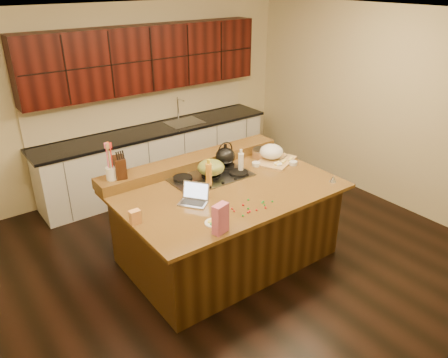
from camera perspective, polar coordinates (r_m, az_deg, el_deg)
room at (r=4.63m, az=0.37°, el=3.70°), size 5.52×5.02×2.72m
island at (r=5.02m, az=0.34°, el=-5.72°), size 2.40×1.60×0.92m
back_ledge at (r=5.30m, az=-4.19°, el=2.24°), size 2.40×0.30×0.12m
cooktop at (r=5.01m, az=-1.70°, el=0.32°), size 0.92×0.52×0.05m
back_counter at (r=6.68m, az=-9.13°, el=7.00°), size 3.70×0.66×2.40m
kettle at (r=5.22m, az=0.17°, el=3.00°), size 0.25×0.25×0.21m
green_bowl at (r=4.97m, az=-1.72°, el=1.52°), size 0.39×0.39×0.17m
laptop at (r=4.49m, az=-3.89°, el=-2.39°), size 0.35×0.36×0.20m
oil_bottle at (r=4.77m, az=-2.01°, el=0.51°), size 0.09×0.09×0.27m
vinegar_bottle at (r=5.09m, az=2.21°, el=2.05°), size 0.08×0.08×0.25m
wooden_tray at (r=5.48m, az=6.37°, el=3.31°), size 0.61×0.54×0.20m
ramekin_a at (r=5.42m, az=9.02°, el=2.07°), size 0.11×0.11×0.04m
ramekin_b at (r=5.34m, az=7.05°, el=1.84°), size 0.11×0.11×0.04m
ramekin_c at (r=5.33m, az=4.21°, el=1.95°), size 0.13×0.13×0.04m
strainer_bowl at (r=5.59m, az=4.92°, el=3.33°), size 0.28×0.28×0.09m
kitchen_timer at (r=5.06m, az=14.06°, el=0.03°), size 0.10×0.10×0.07m
pink_bag at (r=3.93m, az=-0.47°, el=-5.20°), size 0.17×0.12×0.29m
candy_plate at (r=4.13m, az=-1.30°, el=-5.75°), size 0.20×0.20×0.01m
package_box at (r=4.18m, az=-11.54°, el=-4.91°), size 0.10×0.07×0.14m
utensil_crock at (r=4.83m, az=-14.49°, el=0.74°), size 0.15×0.15×0.14m
knife_block at (r=4.85m, az=-13.49°, el=1.51°), size 0.15×0.21×0.23m
gumdrop_0 at (r=4.30m, az=3.14°, el=-4.36°), size 0.02×0.02×0.02m
gumdrop_1 at (r=4.24m, az=2.49°, el=-4.79°), size 0.02×0.02×0.02m
gumdrop_2 at (r=4.35m, az=4.28°, el=-4.04°), size 0.02×0.02×0.02m
gumdrop_3 at (r=4.53m, az=3.19°, el=-2.71°), size 0.02×0.02×0.02m
gumdrop_4 at (r=4.43m, az=2.51°, el=-3.39°), size 0.02×0.02×0.02m
gumdrop_5 at (r=4.48m, az=4.99°, el=-3.10°), size 0.02×0.02×0.02m
gumdrop_6 at (r=4.36m, az=1.05°, el=-3.88°), size 0.02×0.02×0.02m
gumdrop_7 at (r=4.52m, az=6.34°, el=-2.91°), size 0.02×0.02×0.02m
gumdrop_8 at (r=4.32m, az=3.40°, el=-4.22°), size 0.02×0.02×0.02m
gumdrop_9 at (r=4.37m, az=3.18°, el=-3.86°), size 0.02×0.02×0.02m
gumdrop_10 at (r=4.32m, az=1.35°, el=-4.19°), size 0.02×0.02×0.02m
gumdrop_11 at (r=4.51m, az=5.16°, el=-2.94°), size 0.02×0.02×0.02m
gumdrop_12 at (r=4.39m, az=5.46°, el=-3.75°), size 0.02×0.02×0.02m
gumdrop_13 at (r=4.44m, az=5.29°, el=-3.37°), size 0.02×0.02×0.02m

